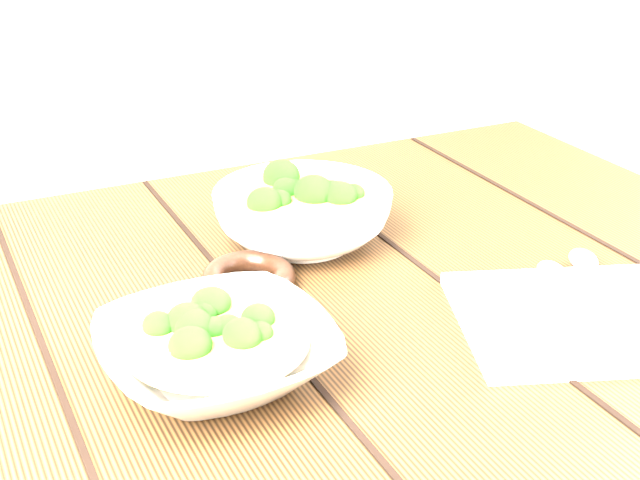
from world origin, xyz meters
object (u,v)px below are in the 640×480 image
table (277,408)px  trivet (249,277)px  soup_bowl_front (217,352)px  napkin (581,318)px  soup_bowl_back (303,215)px

table → trivet: (-0.01, 0.05, 0.13)m
soup_bowl_front → napkin: size_ratio=0.87×
soup_bowl_back → trivet: 0.13m
soup_bowl_front → napkin: bearing=-10.7°
table → trivet: trivet is taller
trivet → soup_bowl_back: bearing=38.3°
soup_bowl_back → soup_bowl_front: bearing=-129.7°
soup_bowl_front → soup_bowl_back: size_ratio=0.96×
soup_bowl_back → trivet: bearing=-141.7°
table → soup_bowl_front: size_ratio=5.92×
soup_bowl_front → trivet: (0.09, 0.14, -0.01)m
table → napkin: size_ratio=5.16×
soup_bowl_front → trivet: 0.17m
trivet → napkin: bearing=-39.0°
soup_bowl_front → soup_bowl_back: bearing=50.3°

